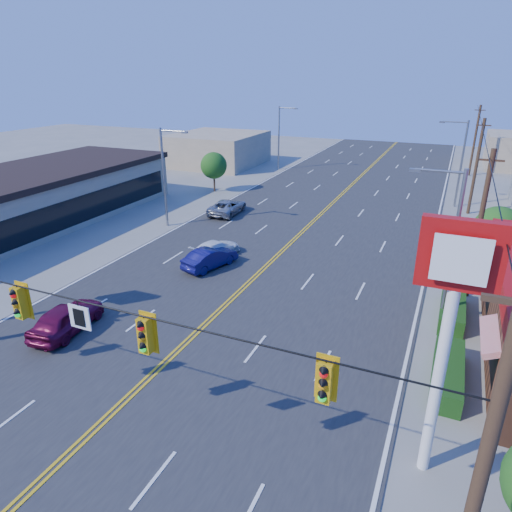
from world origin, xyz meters
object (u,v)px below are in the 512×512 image
at_px(car_magenta, 67,319).
at_px(car_blue, 210,259).
at_px(car_white, 216,249).
at_px(kfc_pylon, 452,303).
at_px(signal_span, 49,325).
at_px(car_silver, 227,207).

bearing_deg(car_magenta, car_blue, -111.49).
bearing_deg(car_white, kfc_pylon, 153.43).
xyz_separation_m(signal_span, car_silver, (-7.71, 26.91, -4.22)).
distance_m(signal_span, kfc_pylon, 11.87).
bearing_deg(car_white, car_magenta, 95.48).
bearing_deg(signal_span, car_blue, 101.63).
bearing_deg(car_white, car_silver, -52.18).
bearing_deg(car_blue, car_white, -56.08).
height_order(kfc_pylon, car_silver, kfc_pylon).
relative_size(signal_span, car_blue, 6.05).
distance_m(car_magenta, car_blue, 10.17).
bearing_deg(car_magenta, signal_span, 128.85).
xyz_separation_m(kfc_pylon, car_white, (-14.90, 13.40, -5.47)).
xyz_separation_m(car_magenta, car_white, (2.04, 11.67, -0.16)).
xyz_separation_m(kfc_pylon, car_silver, (-18.83, 22.91, -5.38)).
distance_m(signal_span, car_magenta, 9.16).
bearing_deg(car_blue, car_magenta, 91.55).
bearing_deg(kfc_pylon, car_silver, 129.41).
relative_size(car_magenta, car_blue, 1.06).
distance_m(signal_span, car_white, 18.32).
bearing_deg(kfc_pylon, car_magenta, 174.17).
bearing_deg(car_magenta, car_white, -106.49).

